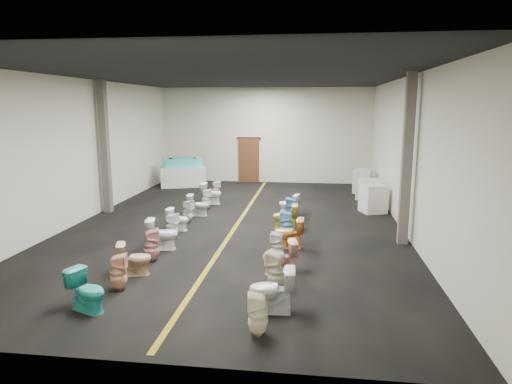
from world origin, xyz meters
TOP-DOWN VIEW (x-y plane):
  - floor at (0.00, 0.00)m, footprint 16.00×16.00m
  - ceiling at (0.00, 0.00)m, footprint 16.00×16.00m
  - wall_back at (0.00, 8.00)m, footprint 10.00×0.00m
  - wall_front at (0.00, -8.00)m, footprint 10.00×0.00m
  - wall_left at (-5.00, 0.00)m, footprint 0.00×16.00m
  - wall_right at (5.00, 0.00)m, footprint 0.00×16.00m
  - aisle_stripe at (0.00, 0.00)m, footprint 0.12×15.60m
  - back_door at (-0.80, 7.94)m, footprint 1.00×0.10m
  - door_frame at (-0.80, 7.95)m, footprint 1.15×0.08m
  - column_left at (-4.75, 1.00)m, footprint 0.25×0.25m
  - column_right at (4.75, -1.50)m, footprint 0.25×0.25m
  - display_table at (-3.62, 6.31)m, footprint 2.22×1.60m
  - bathtub at (-3.62, 6.31)m, footprint 1.78×1.09m
  - appliance_crate_a at (4.40, 2.11)m, footprint 0.98×0.98m
  - appliance_crate_b at (4.40, 3.15)m, footprint 0.75×0.75m
  - appliance_crate_c at (4.40, 4.35)m, footprint 0.86×0.86m
  - appliance_crate_d at (4.40, 5.72)m, footprint 0.89×0.89m
  - toilet_left_0 at (-1.63, -6.49)m, footprint 0.86×0.69m
  - toilet_left_1 at (-1.48, -5.52)m, footprint 0.42×0.41m
  - toilet_left_2 at (-1.49, -4.67)m, footprint 0.81×0.61m
  - toilet_left_3 at (-1.43, -3.78)m, footprint 0.48×0.47m
  - toilet_left_4 at (-1.49, -2.83)m, footprint 0.84×0.55m
  - toilet_left_5 at (-1.52, -1.93)m, footprint 0.40×0.39m
  - toilet_left_6 at (-1.63, -1.01)m, footprint 0.69×0.44m
  - toilet_left_7 at (-1.59, -0.10)m, footprint 0.43×0.42m
  - toilet_left_8 at (-1.49, 0.85)m, footprint 0.71×0.41m
  - toilet_left_9 at (-1.43, 1.78)m, footprint 0.39×0.38m
  - toilet_left_10 at (-1.48, 2.74)m, footprint 0.83×0.53m
  - toilet_left_11 at (-1.51, 3.70)m, footprint 0.43×0.43m
  - toilet_right_0 at (1.52, -6.99)m, footprint 0.37×0.37m
  - toilet_right_1 at (1.66, -6.12)m, footprint 0.85×0.52m
  - toilet_right_2 at (1.66, -5.12)m, footprint 0.49×0.49m
  - toilet_right_3 at (1.65, -4.21)m, footprint 0.82×0.57m
  - toilet_right_4 at (1.53, -3.31)m, footprint 0.35×0.35m
  - toilet_right_5 at (1.74, -2.30)m, footprint 0.79×0.47m
  - toilet_right_6 at (1.63, -1.48)m, footprint 0.38×0.37m
  - toilet_right_7 at (1.53, -0.45)m, footprint 0.76×0.46m
  - toilet_right_8 at (1.68, 0.32)m, footprint 0.38×0.37m
  - toilet_right_9 at (1.53, 1.37)m, footprint 0.80×0.58m

SIDE VIEW (x-z plane):
  - floor at x=0.00m, z-range 0.00..0.00m
  - aisle_stripe at x=0.00m, z-range 0.00..0.01m
  - toilet_left_6 at x=-1.63m, z-range 0.00..0.66m
  - toilet_right_4 at x=1.53m, z-range 0.00..0.69m
  - toilet_right_0 at x=1.52m, z-range 0.00..0.72m
  - toilet_left_11 at x=-1.51m, z-range 0.00..0.72m
  - toilet_left_7 at x=-1.59m, z-range 0.00..0.73m
  - toilet_left_8 at x=-1.49m, z-range 0.00..0.73m
  - toilet_right_9 at x=1.53m, z-range 0.00..0.73m
  - toilet_left_2 at x=-1.49m, z-range 0.00..0.74m
  - toilet_left_5 at x=-1.52m, z-range 0.00..0.74m
  - toilet_left_9 at x=-1.43m, z-range 0.00..0.75m
  - toilet_left_1 at x=-1.48m, z-range 0.00..0.76m
  - toilet_right_7 at x=1.53m, z-range 0.00..0.76m
  - appliance_crate_c at x=4.40m, z-range 0.00..0.76m
  - toilet_right_3 at x=1.65m, z-range 0.00..0.77m
  - toilet_left_0 at x=-1.63m, z-range 0.00..0.77m
  - toilet_right_5 at x=1.74m, z-range 0.00..0.80m
  - toilet_left_3 at x=-1.43m, z-range 0.00..0.80m
  - toilet_right_6 at x=1.63m, z-range 0.00..0.80m
  - toilet_left_10 at x=-1.48m, z-range 0.00..0.80m
  - toilet_left_4 at x=-1.49m, z-range 0.00..0.80m
  - toilet_right_8 at x=1.68m, z-range 0.00..0.81m
  - toilet_right_2 at x=1.66m, z-range 0.00..0.82m
  - toilet_right_1 at x=1.66m, z-range 0.00..0.84m
  - display_table at x=-3.62m, z-range 0.00..0.89m
  - appliance_crate_a at x=4.40m, z-range 0.00..0.98m
  - appliance_crate_b at x=4.40m, z-range 0.00..0.99m
  - appliance_crate_d at x=4.40m, z-range 0.00..1.01m
  - back_door at x=-0.80m, z-range 0.00..2.10m
  - bathtub at x=-3.62m, z-range 0.79..1.34m
  - door_frame at x=-0.80m, z-range 2.07..2.17m
  - wall_back at x=0.00m, z-range -2.75..7.25m
  - wall_front at x=0.00m, z-range -2.75..7.25m
  - wall_left at x=-5.00m, z-range -5.75..10.25m
  - wall_right at x=5.00m, z-range -5.75..10.25m
  - column_left at x=-4.75m, z-range 0.00..4.50m
  - column_right at x=4.75m, z-range 0.00..4.50m
  - ceiling at x=0.00m, z-range 4.50..4.50m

